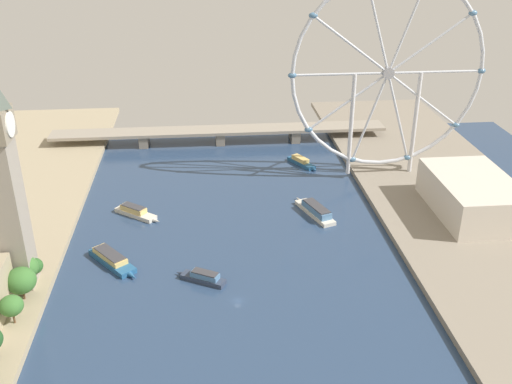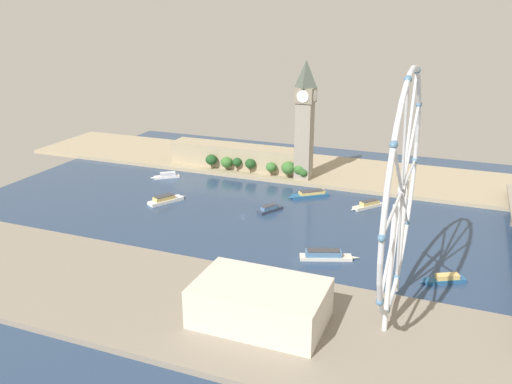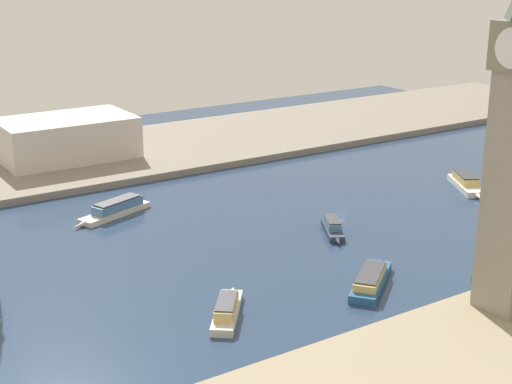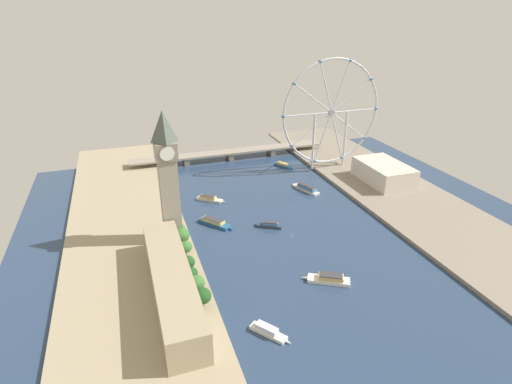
# 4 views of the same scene
# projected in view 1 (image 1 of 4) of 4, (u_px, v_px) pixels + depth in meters

# --- Properties ---
(ground_plane) EXTENTS (414.53, 414.53, 0.00)m
(ground_plane) POSITION_uv_depth(u_px,v_px,m) (238.00, 301.00, 238.87)
(ground_plane) COLOR navy
(tree_row_embankment) EXTENTS (12.22, 94.03, 14.12)m
(tree_row_embankment) POSITION_uv_depth(u_px,v_px,m) (1.00, 322.00, 208.67)
(tree_row_embankment) COLOR #513823
(tree_row_embankment) RESTS_ON riverbank_left
(ferris_wheel) EXTENTS (112.06, 3.20, 114.60)m
(ferris_wheel) POSITION_uv_depth(u_px,v_px,m) (388.00, 74.00, 323.91)
(ferris_wheel) COLOR silver
(ferris_wheel) RESTS_ON riverbank_right
(riverside_hall) EXTENTS (37.45, 59.40, 18.80)m
(riverside_hall) POSITION_uv_depth(u_px,v_px,m) (472.00, 195.00, 299.16)
(riverside_hall) COLOR beige
(riverside_hall) RESTS_ON riverbank_right
(river_bridge) EXTENTS (226.53, 17.68, 9.75)m
(river_bridge) POSITION_uv_depth(u_px,v_px,m) (220.00, 132.00, 399.67)
(river_bridge) COLOR gray
(river_bridge) RESTS_ON ground_plane
(tour_boat_0) EXTENTS (25.15, 20.94, 5.33)m
(tour_boat_0) POSITION_uv_depth(u_px,v_px,m) (136.00, 212.00, 304.91)
(tour_boat_0) COLOR beige
(tour_boat_0) RESTS_ON ground_plane
(tour_boat_1) EXTENTS (15.99, 24.45, 4.78)m
(tour_boat_1) POSITION_uv_depth(u_px,v_px,m) (302.00, 162.00, 366.47)
(tour_boat_1) COLOR #235684
(tour_boat_1) RESTS_ON ground_plane
(tour_boat_2) EXTENTS (17.27, 34.96, 5.78)m
(tour_boat_2) POSITION_uv_depth(u_px,v_px,m) (315.00, 210.00, 305.95)
(tour_boat_2) COLOR beige
(tour_boat_2) RESTS_ON ground_plane
(tour_boat_3) EXTENTS (22.17, 14.58, 5.04)m
(tour_boat_3) POSITION_uv_depth(u_px,v_px,m) (203.00, 277.00, 250.57)
(tour_boat_3) COLOR #2D384C
(tour_boat_3) RESTS_ON ground_plane
(tour_boat_4) EXTENTS (24.75, 29.41, 5.11)m
(tour_boat_4) POSITION_uv_depth(u_px,v_px,m) (112.00, 259.00, 263.23)
(tour_boat_4) COLOR #235684
(tour_boat_4) RESTS_ON ground_plane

